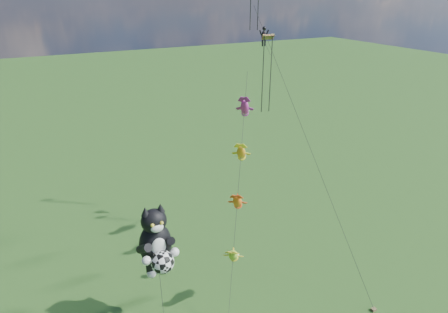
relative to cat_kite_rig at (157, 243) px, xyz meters
name	(u,v)px	position (x,y,z in m)	size (l,w,h in m)	color
cat_kite_rig	(157,243)	(0.00, 0.00, 0.00)	(2.71, 4.28, 10.42)	brown
fish_windsock_rig	(239,177)	(8.21, 2.83, 2.00)	(9.10, 13.25, 16.87)	brown
parafoil_rig	(266,35)	(13.52, 7.84, 12.72)	(3.09, 17.35, 27.85)	brown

